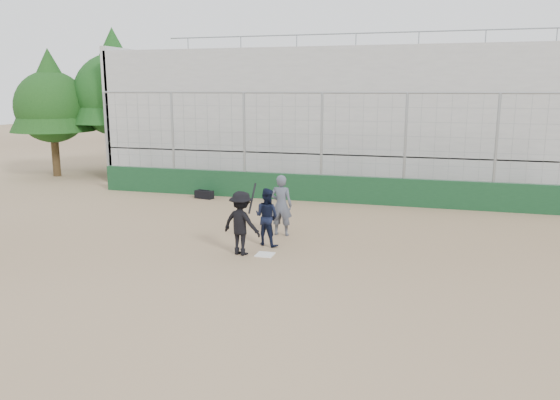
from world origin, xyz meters
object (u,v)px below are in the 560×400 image
(batter_at_plate, at_px, (241,223))
(umpire, at_px, (281,208))
(catcher_crouched, at_px, (267,226))
(equipment_bag, at_px, (204,194))

(batter_at_plate, height_order, umpire, batter_at_plate)
(catcher_crouched, distance_m, umpire, 1.16)
(batter_at_plate, bearing_deg, catcher_crouched, 67.99)
(batter_at_plate, relative_size, catcher_crouched, 1.68)
(batter_at_plate, distance_m, equipment_bag, 7.49)
(umpire, height_order, equipment_bag, umpire)
(catcher_crouched, bearing_deg, umpire, 85.54)
(batter_at_plate, xyz_separation_m, equipment_bag, (-3.82, 6.40, -0.66))
(catcher_crouched, xyz_separation_m, equipment_bag, (-4.20, 5.46, -0.38))
(catcher_crouched, bearing_deg, batter_at_plate, -112.01)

